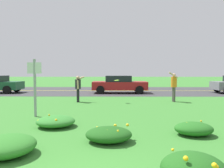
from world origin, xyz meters
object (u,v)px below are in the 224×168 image
(person_thrower_dark_shirt, at_px, (78,86))
(car_red_center_right, at_px, (119,84))
(frisbee_lime, at_px, (117,80))
(sign_post_near_path, at_px, (35,82))
(person_catcher_orange_shirt, at_px, (174,85))

(person_thrower_dark_shirt, xyz_separation_m, car_red_center_right, (2.56, 5.40, -0.18))
(frisbee_lime, bearing_deg, sign_post_near_path, -129.34)
(car_red_center_right, bearing_deg, person_catcher_orange_shirt, -58.99)
(sign_post_near_path, height_order, frisbee_lime, sign_post_near_path)
(person_catcher_orange_shirt, height_order, car_red_center_right, person_catcher_orange_shirt)
(person_catcher_orange_shirt, xyz_separation_m, frisbee_lime, (-3.41, -0.37, 0.27))
(frisbee_lime, height_order, car_red_center_right, car_red_center_right)
(person_thrower_dark_shirt, bearing_deg, frisbee_lime, -3.97)
(person_thrower_dark_shirt, bearing_deg, person_catcher_orange_shirt, 2.09)
(sign_post_near_path, relative_size, person_catcher_orange_shirt, 1.29)
(person_catcher_orange_shirt, bearing_deg, sign_post_near_path, -146.77)
(sign_post_near_path, distance_m, person_thrower_dark_shirt, 4.35)
(frisbee_lime, distance_m, car_red_center_right, 5.60)
(sign_post_near_path, xyz_separation_m, frisbee_lime, (3.31, 4.04, -0.11))
(person_catcher_orange_shirt, distance_m, frisbee_lime, 3.44)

